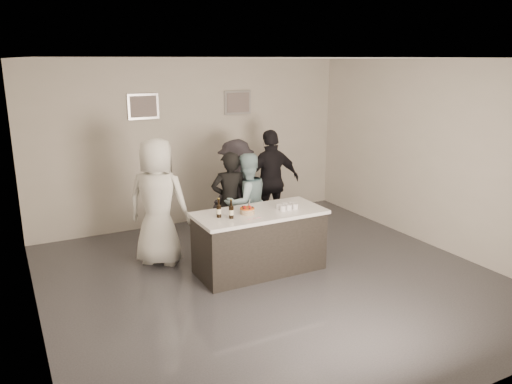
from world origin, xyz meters
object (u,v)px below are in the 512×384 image
(beer_bottle_b, at_px, (231,209))
(person_guest_right, at_px, (271,181))
(person_main_blue, at_px, (246,202))
(person_guest_back, at_px, (236,187))
(cake, at_px, (247,211))
(person_guest_left, at_px, (158,202))
(beer_bottle_a, at_px, (219,208))
(bar_counter, at_px, (259,241))
(person_main_black, at_px, (230,202))

(beer_bottle_b, height_order, person_guest_right, person_guest_right)
(person_main_blue, bearing_deg, person_guest_back, -111.03)
(person_main_blue, bearing_deg, cake, 57.08)
(person_guest_left, distance_m, person_guest_back, 1.73)
(person_guest_right, bearing_deg, person_guest_left, 15.53)
(beer_bottle_a, distance_m, beer_bottle_b, 0.18)
(person_guest_left, bearing_deg, beer_bottle_b, 162.66)
(beer_bottle_a, distance_m, person_guest_right, 2.17)
(bar_counter, height_order, cake, cake)
(bar_counter, xyz_separation_m, beer_bottle_b, (-0.49, -0.10, 0.58))
(bar_counter, relative_size, person_guest_back, 1.11)
(bar_counter, distance_m, person_guest_left, 1.60)
(person_main_black, bearing_deg, person_guest_left, 16.26)
(person_main_blue, bearing_deg, person_guest_left, -11.24)
(bar_counter, xyz_separation_m, beer_bottle_a, (-0.62, 0.02, 0.58))
(person_main_black, bearing_deg, person_guest_back, -106.10)
(person_main_blue, height_order, person_guest_right, person_guest_right)
(person_main_black, bearing_deg, person_main_blue, 174.81)
(person_guest_back, bearing_deg, person_guest_right, 138.99)
(bar_counter, height_order, person_guest_back, person_guest_back)
(person_main_black, xyz_separation_m, person_guest_back, (0.43, 0.68, 0.03))
(cake, relative_size, beer_bottle_b, 0.79)
(beer_bottle_a, bearing_deg, person_guest_left, 121.68)
(bar_counter, bearing_deg, cake, -175.34)
(person_main_blue, bearing_deg, beer_bottle_a, 37.67)
(bar_counter, relative_size, beer_bottle_b, 7.15)
(cake, relative_size, beer_bottle_a, 0.79)
(person_main_black, bearing_deg, bar_counter, 107.94)
(cake, distance_m, person_guest_right, 1.91)
(cake, relative_size, person_guest_right, 0.11)
(cake, bearing_deg, person_main_black, 79.64)
(beer_bottle_b, distance_m, person_main_black, 1.17)
(bar_counter, distance_m, person_guest_right, 1.83)
(person_guest_right, bearing_deg, person_main_black, 28.68)
(person_main_black, relative_size, person_guest_back, 0.96)
(beer_bottle_b, bearing_deg, person_main_blue, 53.61)
(beer_bottle_a, relative_size, person_main_blue, 0.16)
(beer_bottle_b, bearing_deg, cake, 16.32)
(person_main_black, height_order, person_guest_right, person_guest_right)
(cake, height_order, person_guest_left, person_guest_left)
(person_main_black, height_order, person_guest_back, person_guest_back)
(beer_bottle_b, xyz_separation_m, person_main_black, (0.46, 1.05, -0.22))
(bar_counter, height_order, beer_bottle_b, beer_bottle_b)
(cake, height_order, beer_bottle_b, beer_bottle_b)
(beer_bottle_b, distance_m, person_guest_left, 1.26)
(beer_bottle_b, relative_size, person_guest_left, 0.14)
(cake, relative_size, person_main_blue, 0.13)
(person_main_blue, relative_size, person_guest_back, 0.94)
(bar_counter, distance_m, person_main_blue, 0.94)
(beer_bottle_b, bearing_deg, person_guest_back, 62.67)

